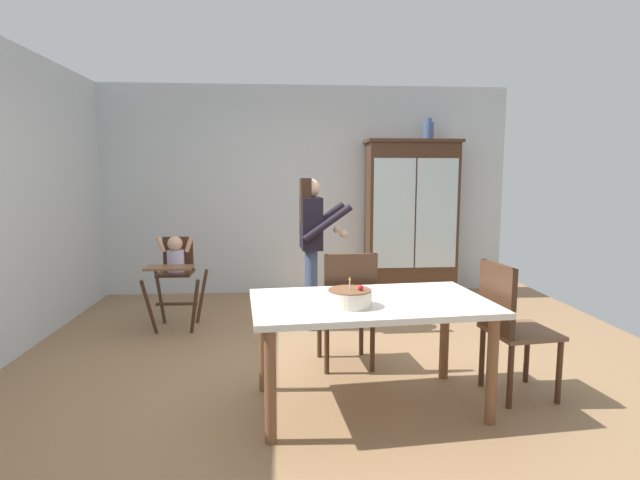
{
  "coord_description": "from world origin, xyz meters",
  "views": [
    {
      "loc": [
        -0.31,
        -3.99,
        1.57
      ],
      "look_at": [
        0.05,
        0.7,
        0.95
      ],
      "focal_mm": 28.17,
      "sensor_mm": 36.0,
      "label": 1
    }
  ],
  "objects_px": {
    "china_cabinet": "(411,218)",
    "birthday_cake": "(350,298)",
    "ceramic_vase": "(429,130)",
    "high_chair_with_toddler": "(175,265)",
    "adult_person": "(312,234)",
    "dining_chair_right_end": "(508,320)",
    "dining_chair_far_side": "(348,302)",
    "dining_table": "(370,313)"
  },
  "relations": [
    {
      "from": "china_cabinet",
      "to": "birthday_cake",
      "type": "relative_size",
      "value": 7.15
    },
    {
      "from": "dining_chair_far_side",
      "to": "ceramic_vase",
      "type": "bearing_deg",
      "value": -123.35
    },
    {
      "from": "ceramic_vase",
      "to": "dining_table",
      "type": "distance_m",
      "value": 3.71
    },
    {
      "from": "birthday_cake",
      "to": "dining_chair_far_side",
      "type": "height_order",
      "value": "dining_chair_far_side"
    },
    {
      "from": "dining_table",
      "to": "ceramic_vase",
      "type": "bearing_deg",
      "value": 67.76
    },
    {
      "from": "dining_table",
      "to": "dining_chair_right_end",
      "type": "height_order",
      "value": "dining_chair_right_end"
    },
    {
      "from": "ceramic_vase",
      "to": "high_chair_with_toddler",
      "type": "height_order",
      "value": "ceramic_vase"
    },
    {
      "from": "dining_table",
      "to": "birthday_cake",
      "type": "xyz_separation_m",
      "value": [
        -0.16,
        -0.14,
        0.15
      ]
    },
    {
      "from": "birthday_cake",
      "to": "china_cabinet",
      "type": "bearing_deg",
      "value": 69.26
    },
    {
      "from": "china_cabinet",
      "to": "adult_person",
      "type": "xyz_separation_m",
      "value": [
        -1.37,
        -1.35,
        -0.04
      ]
    },
    {
      "from": "high_chair_with_toddler",
      "to": "adult_person",
      "type": "height_order",
      "value": "adult_person"
    },
    {
      "from": "birthday_cake",
      "to": "adult_person",
      "type": "bearing_deg",
      "value": 93.7
    },
    {
      "from": "dining_chair_right_end",
      "to": "birthday_cake",
      "type": "bearing_deg",
      "value": 94.05
    },
    {
      "from": "china_cabinet",
      "to": "dining_chair_right_end",
      "type": "distance_m",
      "value": 3.09
    },
    {
      "from": "high_chair_with_toddler",
      "to": "dining_chair_right_end",
      "type": "xyz_separation_m",
      "value": [
        2.66,
        -1.8,
        -0.1
      ]
    },
    {
      "from": "high_chair_with_toddler",
      "to": "dining_chair_right_end",
      "type": "bearing_deg",
      "value": -33.65
    },
    {
      "from": "dining_chair_right_end",
      "to": "china_cabinet",
      "type": "bearing_deg",
      "value": -8.68
    },
    {
      "from": "ceramic_vase",
      "to": "birthday_cake",
      "type": "relative_size",
      "value": 0.96
    },
    {
      "from": "china_cabinet",
      "to": "adult_person",
      "type": "relative_size",
      "value": 1.31
    },
    {
      "from": "high_chair_with_toddler",
      "to": "dining_chair_right_end",
      "type": "relative_size",
      "value": 0.99
    },
    {
      "from": "adult_person",
      "to": "birthday_cake",
      "type": "xyz_separation_m",
      "value": [
        0.13,
        -1.94,
        -0.17
      ]
    },
    {
      "from": "ceramic_vase",
      "to": "high_chair_with_toddler",
      "type": "relative_size",
      "value": 0.28
    },
    {
      "from": "dining_table",
      "to": "high_chair_with_toddler",
      "type": "bearing_deg",
      "value": 131.43
    },
    {
      "from": "ceramic_vase",
      "to": "china_cabinet",
      "type": "bearing_deg",
      "value": -178.93
    },
    {
      "from": "dining_chair_far_side",
      "to": "birthday_cake",
      "type": "bearing_deg",
      "value": 78.39
    },
    {
      "from": "high_chair_with_toddler",
      "to": "ceramic_vase",
      "type": "bearing_deg",
      "value": 23.63
    },
    {
      "from": "high_chair_with_toddler",
      "to": "birthday_cake",
      "type": "xyz_separation_m",
      "value": [
        1.5,
        -2.02,
        0.14
      ]
    },
    {
      "from": "china_cabinet",
      "to": "dining_chair_far_side",
      "type": "distance_m",
      "value": 2.76
    },
    {
      "from": "dining_table",
      "to": "dining_chair_far_side",
      "type": "relative_size",
      "value": 1.71
    },
    {
      "from": "ceramic_vase",
      "to": "birthday_cake",
      "type": "xyz_separation_m",
      "value": [
        -1.44,
        -3.29,
        -1.33
      ]
    },
    {
      "from": "birthday_cake",
      "to": "dining_chair_right_end",
      "type": "distance_m",
      "value": 1.2
    },
    {
      "from": "ceramic_vase",
      "to": "dining_table",
      "type": "height_order",
      "value": "ceramic_vase"
    },
    {
      "from": "ceramic_vase",
      "to": "dining_chair_far_side",
      "type": "distance_m",
      "value": 3.23
    },
    {
      "from": "china_cabinet",
      "to": "birthday_cake",
      "type": "xyz_separation_m",
      "value": [
        -1.24,
        -3.29,
        -0.21
      ]
    },
    {
      "from": "china_cabinet",
      "to": "ceramic_vase",
      "type": "distance_m",
      "value": 1.13
    },
    {
      "from": "china_cabinet",
      "to": "ceramic_vase",
      "type": "height_order",
      "value": "ceramic_vase"
    },
    {
      "from": "adult_person",
      "to": "birthday_cake",
      "type": "distance_m",
      "value": 1.95
    },
    {
      "from": "china_cabinet",
      "to": "high_chair_with_toddler",
      "type": "height_order",
      "value": "china_cabinet"
    },
    {
      "from": "high_chair_with_toddler",
      "to": "adult_person",
      "type": "bearing_deg",
      "value": -3.21
    },
    {
      "from": "birthday_cake",
      "to": "dining_table",
      "type": "bearing_deg",
      "value": 41.76
    },
    {
      "from": "birthday_cake",
      "to": "ceramic_vase",
      "type": "bearing_deg",
      "value": 66.29
    },
    {
      "from": "china_cabinet",
      "to": "birthday_cake",
      "type": "distance_m",
      "value": 3.52
    }
  ]
}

